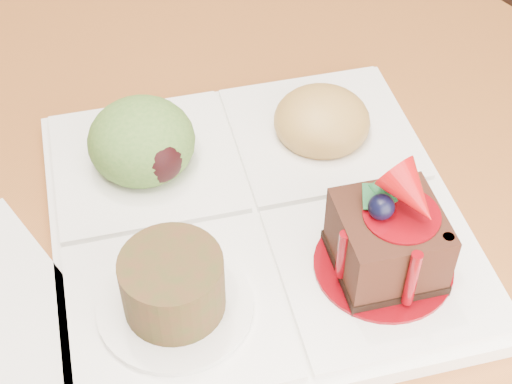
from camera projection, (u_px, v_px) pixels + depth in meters
sampler_plate at (252, 203)px, 0.52m from camera, size 0.35×0.35×0.10m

